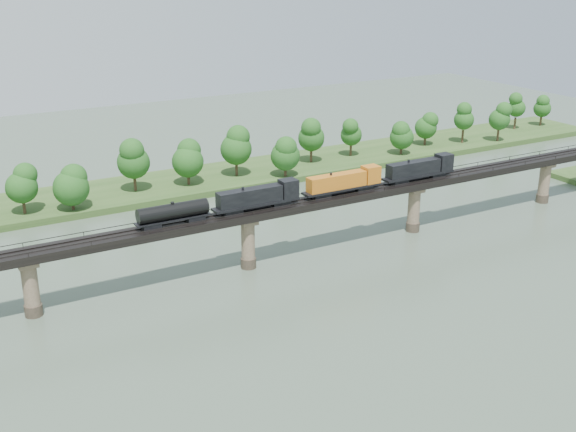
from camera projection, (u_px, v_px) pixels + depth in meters
ground at (333, 334)px, 114.42m from camera, size 400.00×400.00×0.00m
far_bank at (152, 188)px, 183.75m from camera, size 300.00×24.00×1.60m
bridge at (248, 241)px, 137.13m from camera, size 236.00×30.00×11.50m
bridge_superstructure at (247, 210)px, 134.98m from camera, size 220.00×4.90×0.75m
far_treeline at (124, 167)px, 173.56m from camera, size 289.06×17.54×13.60m
freight_train at (316, 188)px, 141.23m from camera, size 70.93×2.76×4.88m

